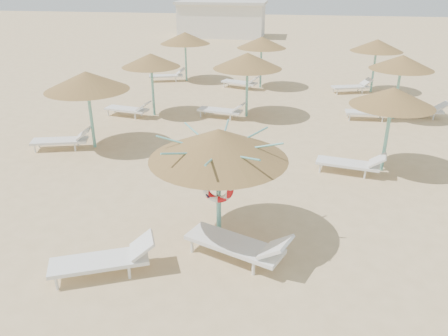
# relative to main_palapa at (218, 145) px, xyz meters

# --- Properties ---
(ground) EXTENTS (120.00, 120.00, 0.00)m
(ground) POSITION_rel_main_palapa_xyz_m (0.12, -0.07, -2.36)
(ground) COLOR #D1B07F
(ground) RESTS_ON ground
(main_palapa) EXTENTS (3.04, 3.04, 2.72)m
(main_palapa) POSITION_rel_main_palapa_xyz_m (0.00, 0.00, 0.00)
(main_palapa) COLOR #68B4A9
(main_palapa) RESTS_ON ground
(lounger_main_a) EXTENTS (2.20, 1.44, 0.77)m
(lounger_main_a) POSITION_rel_main_palapa_xyz_m (-2.04, -1.68, -1.99)
(lounger_main_a) COLOR silver
(lounger_main_a) RESTS_ON ground
(lounger_main_b) EXTENTS (2.43, 1.52, 0.85)m
(lounger_main_b) POSITION_rel_main_palapa_xyz_m (0.61, -0.78, -1.96)
(lounger_main_b) COLOR silver
(lounger_main_b) RESTS_ON ground
(palapa_field) EXTENTS (20.44, 14.24, 2.72)m
(palapa_field) POSITION_rel_main_palapa_xyz_m (0.61, 10.05, -0.05)
(palapa_field) COLOR #68B4A9
(palapa_field) RESTS_ON ground
(service_hut) EXTENTS (8.40, 4.40, 3.25)m
(service_hut) POSITION_rel_main_palapa_xyz_m (-5.88, 34.93, -0.72)
(service_hut) COLOR silver
(service_hut) RESTS_ON ground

